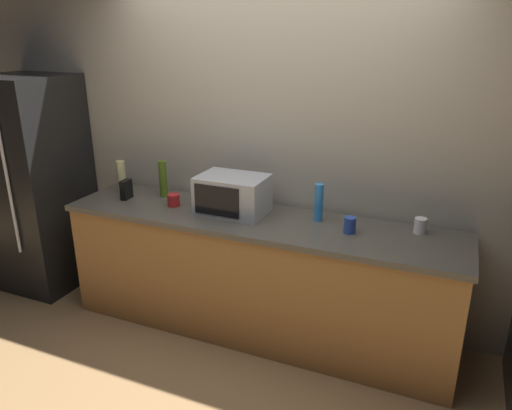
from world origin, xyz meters
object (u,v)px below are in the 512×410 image
(bottle_spray_cleaner, at_px, (319,202))
(mug_blue, at_px, (350,225))
(cordless_phone, at_px, (126,189))
(bottle_olive_oil, at_px, (163,179))
(refrigerator, at_px, (35,184))
(mug_red, at_px, (174,200))
(microwave, at_px, (233,194))
(bottle_vinegar, at_px, (121,176))
(mug_white, at_px, (420,226))

(bottle_spray_cleaner, bearing_deg, mug_blue, -27.33)
(cordless_phone, xyz_separation_m, bottle_olive_oil, (0.23, 0.16, 0.07))
(refrigerator, height_order, mug_red, refrigerator)
(cordless_phone, distance_m, bottle_olive_oil, 0.29)
(cordless_phone, xyz_separation_m, mug_red, (0.42, 0.00, -0.03))
(bottle_spray_cleaner, distance_m, mug_red, 1.08)
(microwave, relative_size, mug_blue, 4.50)
(mug_blue, bearing_deg, cordless_phone, -179.59)
(bottle_vinegar, distance_m, mug_red, 0.58)
(cordless_phone, distance_m, mug_blue, 1.74)
(bottle_olive_oil, bearing_deg, bottle_spray_cleaner, -1.06)
(bottle_spray_cleaner, xyz_separation_m, bottle_vinegar, (-1.64, -0.01, -0.00))
(microwave, bearing_deg, mug_blue, -2.72)
(cordless_phone, distance_m, mug_red, 0.42)
(mug_red, bearing_deg, bottle_olive_oil, 140.09)
(mug_red, distance_m, mug_blue, 1.32)
(refrigerator, height_order, bottle_vinegar, refrigerator)
(refrigerator, relative_size, bottle_spray_cleaner, 6.87)
(bottle_vinegar, distance_m, bottle_olive_oil, 0.38)
(bottle_olive_oil, height_order, mug_white, bottle_olive_oil)
(microwave, xyz_separation_m, mug_white, (1.27, 0.13, -0.08))
(refrigerator, distance_m, mug_blue, 2.70)
(bottle_vinegar, relative_size, mug_red, 2.80)
(mug_white, bearing_deg, mug_red, -173.98)
(microwave, xyz_separation_m, mug_blue, (0.85, -0.04, -0.08))
(refrigerator, relative_size, bottle_olive_oil, 6.29)
(bottle_vinegar, xyz_separation_m, mug_white, (2.30, 0.06, -0.08))
(bottle_spray_cleaner, bearing_deg, bottle_olive_oil, 178.94)
(bottle_olive_oil, bearing_deg, bottle_vinegar, -175.22)
(microwave, bearing_deg, bottle_olive_oil, 170.44)
(bottle_vinegar, height_order, mug_white, bottle_vinegar)
(cordless_phone, relative_size, bottle_olive_oil, 0.52)
(microwave, distance_m, cordless_phone, 0.89)
(microwave, height_order, bottle_olive_oil, bottle_olive_oil)
(refrigerator, bearing_deg, bottle_vinegar, 8.80)
(bottle_vinegar, xyz_separation_m, mug_blue, (1.88, -0.12, -0.07))
(cordless_phone, height_order, mug_red, cordless_phone)
(bottle_vinegar, bearing_deg, mug_white, 1.38)
(bottle_spray_cleaner, height_order, mug_blue, bottle_spray_cleaner)
(bottle_vinegar, xyz_separation_m, mug_red, (0.56, -0.13, -0.08))
(cordless_phone, bearing_deg, microwave, -2.71)
(cordless_phone, height_order, mug_white, cordless_phone)
(microwave, distance_m, mug_red, 0.48)
(microwave, xyz_separation_m, bottle_olive_oil, (-0.65, 0.11, 0.01))
(mug_red, bearing_deg, mug_white, 6.02)
(bottle_olive_oil, height_order, mug_red, bottle_olive_oil)
(mug_red, height_order, mug_blue, mug_blue)
(bottle_spray_cleaner, relative_size, mug_red, 2.88)
(microwave, relative_size, cordless_phone, 3.20)
(bottle_olive_oil, relative_size, mug_red, 3.14)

